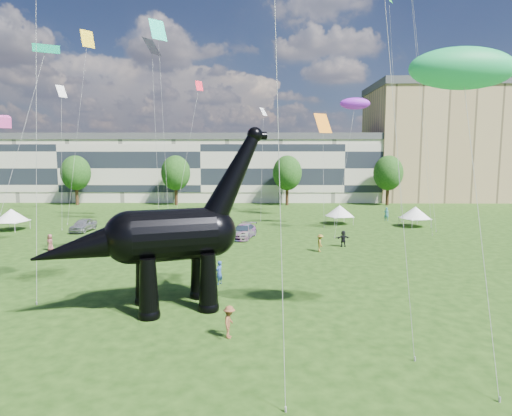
{
  "coord_description": "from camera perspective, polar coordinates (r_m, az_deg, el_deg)",
  "views": [
    {
      "loc": [
        3.19,
        -23.58,
        8.88
      ],
      "look_at": [
        2.86,
        8.0,
        5.0
      ],
      "focal_mm": 30.0,
      "sensor_mm": 36.0,
      "label": 1
    }
  ],
  "objects": [
    {
      "name": "tree_mid_left",
      "position": [
        78.11,
        -10.67,
        4.98
      ],
      "size": [
        5.2,
        5.2,
        9.44
      ],
      "color": "#382314",
      "rests_on": "ground"
    },
    {
      "name": "apartment_block",
      "position": [
        95.95,
        23.37,
        7.7
      ],
      "size": [
        28.0,
        18.0,
        22.0
      ],
      "primitive_type": "cube",
      "color": "tan",
      "rests_on": "ground"
    },
    {
      "name": "car_silver",
      "position": [
        54.33,
        -22.05,
        -2.12
      ],
      "size": [
        2.09,
        4.54,
        1.51
      ],
      "primitive_type": "imported",
      "rotation": [
        0.0,
        0.0,
        -0.07
      ],
      "color": "#B8B9BE",
      "rests_on": "ground"
    },
    {
      "name": "gazebo_far",
      "position": [
        57.07,
        20.46,
        -0.57
      ],
      "size": [
        4.53,
        4.53,
        2.56
      ],
      "rotation": [
        0.0,
        0.0,
        0.28
      ],
      "color": "white",
      "rests_on": "ground"
    },
    {
      "name": "car_dark",
      "position": [
        46.29,
        -1.7,
        -3.13
      ],
      "size": [
        3.21,
        5.43,
        1.47
      ],
      "primitive_type": "imported",
      "rotation": [
        0.0,
        0.0,
        -0.24
      ],
      "color": "#595960",
      "rests_on": "ground"
    },
    {
      "name": "kites",
      "position": [
        38.04,
        4.71,
        22.02
      ],
      "size": [
        64.16,
        49.11,
        27.58
      ],
      "color": "#F44110",
      "rests_on": "ground"
    },
    {
      "name": "car_white",
      "position": [
        55.2,
        -10.47,
        -1.54
      ],
      "size": [
        6.24,
        4.58,
        1.58
      ],
      "primitive_type": "imported",
      "rotation": [
        0.0,
        0.0,
        1.18
      ],
      "color": "silver",
      "rests_on": "ground"
    },
    {
      "name": "gazebo_near",
      "position": [
        56.64,
        11.09,
        -0.37
      ],
      "size": [
        4.38,
        4.38,
        2.48
      ],
      "rotation": [
        0.0,
        0.0,
        0.27
      ],
      "color": "white",
      "rests_on": "ground"
    },
    {
      "name": "dinosaur_sculpture",
      "position": [
        25.14,
        -12.14,
        -3.98
      ],
      "size": [
        13.23,
        6.59,
        11.01
      ],
      "rotation": [
        0.0,
        0.0,
        0.36
      ],
      "color": "black",
      "rests_on": "ground"
    },
    {
      "name": "car_grey",
      "position": [
        48.58,
        -15.05,
        -2.84
      ],
      "size": [
        4.93,
        3.62,
        1.55
      ],
      "primitive_type": "imported",
      "rotation": [
        0.0,
        0.0,
        2.05
      ],
      "color": "slate",
      "rests_on": "ground"
    },
    {
      "name": "visitors",
      "position": [
        40.98,
        -6.57,
        -4.33
      ],
      "size": [
        53.02,
        39.06,
        1.89
      ],
      "color": "#274690",
      "rests_on": "ground"
    },
    {
      "name": "ground",
      "position": [
        25.4,
        -6.85,
        -13.51
      ],
      "size": [
        220.0,
        220.0,
        0.0
      ],
      "primitive_type": "plane",
      "color": "#16330C",
      "rests_on": "ground"
    },
    {
      "name": "gazebo_left",
      "position": [
        58.64,
        -29.83,
        -0.84
      ],
      "size": [
        4.13,
        4.13,
        2.6
      ],
      "rotation": [
        0.0,
        0.0,
        -0.12
      ],
      "color": "white",
      "rests_on": "ground"
    },
    {
      "name": "tree_mid_right",
      "position": [
        76.77,
        4.2,
        5.05
      ],
      "size": [
        5.2,
        5.2,
        9.44
      ],
      "color": "#382314",
      "rests_on": "ground"
    },
    {
      "name": "terrace_row",
      "position": [
        86.35,
        -6.89,
        5.04
      ],
      "size": [
        78.0,
        11.0,
        12.0
      ],
      "primitive_type": "cube",
      "color": "beige",
      "rests_on": "ground"
    },
    {
      "name": "tree_far_right",
      "position": [
        79.95,
        17.23,
        4.84
      ],
      "size": [
        5.2,
        5.2,
        9.44
      ],
      "color": "#382314",
      "rests_on": "ground"
    },
    {
      "name": "tree_far_left",
      "position": [
        83.5,
        -22.91,
        4.68
      ],
      "size": [
        5.2,
        5.2,
        9.44
      ],
      "color": "#382314",
      "rests_on": "ground"
    }
  ]
}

